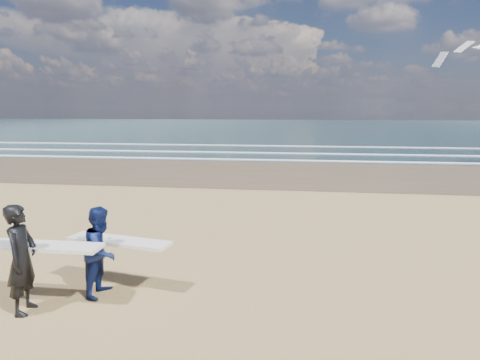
# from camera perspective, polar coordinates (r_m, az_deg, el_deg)

# --- Properties ---
(ocean) EXTENTS (220.00, 100.00, 0.02)m
(ocean) POSITION_cam_1_polar(r_m,az_deg,el_deg) (80.17, 18.67, 6.55)
(ocean) COLOR #172C33
(ocean) RESTS_ON ground
(surfer_near) EXTENTS (2.20, 1.02, 2.00)m
(surfer_near) POSITION_cam_1_polar(r_m,az_deg,el_deg) (8.67, -26.85, -9.22)
(surfer_near) COLOR black
(surfer_near) RESTS_ON ground
(surfer_far) EXTENTS (2.26, 1.27, 1.77)m
(surfer_far) POSITION_cam_1_polar(r_m,az_deg,el_deg) (8.93, -17.79, -8.88)
(surfer_far) COLOR #0C1747
(surfer_far) RESTS_ON ground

